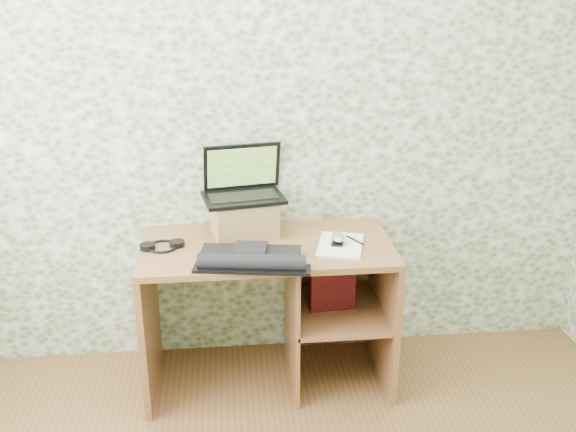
{
  "coord_description": "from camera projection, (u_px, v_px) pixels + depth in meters",
  "views": [
    {
      "loc": [
        -0.18,
        -1.37,
        1.98
      ],
      "look_at": [
        0.1,
        1.39,
        0.91
      ],
      "focal_mm": 40.0,
      "sensor_mm": 36.0,
      "label": 1
    }
  ],
  "objects": [
    {
      "name": "red_box",
      "position": [
        332.0,
        284.0,
        3.18
      ],
      "size": [
        0.23,
        0.09,
        0.27
      ],
      "primitive_type": "cube",
      "rotation": [
        0.0,
        0.0,
        0.09
      ],
      "color": "maroon",
      "rests_on": "desk"
    },
    {
      "name": "notepad",
      "position": [
        340.0,
        245.0,
        3.04
      ],
      "size": [
        0.27,
        0.33,
        0.01
      ],
      "primitive_type": "cube",
      "rotation": [
        0.0,
        0.0,
        -0.26
      ],
      "color": "white",
      "rests_on": "desk"
    },
    {
      "name": "mouse",
      "position": [
        338.0,
        239.0,
        3.05
      ],
      "size": [
        0.09,
        0.12,
        0.04
      ],
      "primitive_type": "ellipsoid",
      "rotation": [
        0.0,
        0.0,
        -0.28
      ],
      "color": "#B7B7B9",
      "rests_on": "notepad"
    },
    {
      "name": "desk",
      "position": [
        283.0,
        291.0,
        3.2
      ],
      "size": [
        1.2,
        0.6,
        0.75
      ],
      "color": "brown",
      "rests_on": "floor"
    },
    {
      "name": "riser",
      "position": [
        244.0,
        217.0,
        3.16
      ],
      "size": [
        0.34,
        0.3,
        0.18
      ],
      "primitive_type": "cube",
      "rotation": [
        0.0,
        0.0,
        0.17
      ],
      "color": "#9C7346",
      "rests_on": "desk"
    },
    {
      "name": "pen",
      "position": [
        355.0,
        240.0,
        3.07
      ],
      "size": [
        0.07,
        0.12,
        0.01
      ],
      "primitive_type": "cylinder",
      "rotation": [
        1.57,
        0.0,
        0.49
      ],
      "color": "black",
      "rests_on": "notepad"
    },
    {
      "name": "headphones",
      "position": [
        162.0,
        246.0,
        3.03
      ],
      "size": [
        0.21,
        0.17,
        0.03
      ],
      "rotation": [
        0.0,
        0.0,
        0.17
      ],
      "color": "black",
      "rests_on": "desk"
    },
    {
      "name": "laptop",
      "position": [
        243.0,
        185.0,
        3.14
      ],
      "size": [
        0.42,
        0.33,
        0.26
      ],
      "rotation": [
        0.0,
        0.0,
        0.17
      ],
      "color": "black",
      "rests_on": "riser"
    },
    {
      "name": "wall_back",
      "position": [
        261.0,
        117.0,
        3.16
      ],
      "size": [
        3.5,
        0.0,
        3.5
      ],
      "primitive_type": "plane",
      "rotation": [
        1.57,
        0.0,
        0.0
      ],
      "color": "white",
      "rests_on": "ground"
    },
    {
      "name": "keyboard",
      "position": [
        251.0,
        258.0,
        2.86
      ],
      "size": [
        0.52,
        0.33,
        0.07
      ],
      "rotation": [
        0.0,
        0.0,
        -0.16
      ],
      "color": "black",
      "rests_on": "desk"
    }
  ]
}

